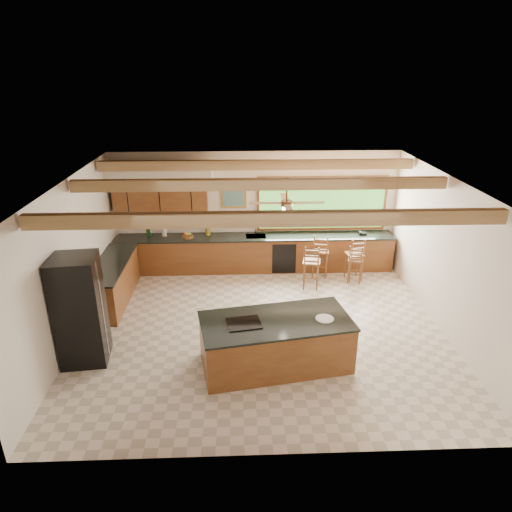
{
  "coord_description": "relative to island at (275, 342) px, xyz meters",
  "views": [
    {
      "loc": [
        -0.43,
        -7.95,
        4.95
      ],
      "look_at": [
        -0.08,
        0.8,
        1.26
      ],
      "focal_mm": 32.0,
      "sensor_mm": 36.0,
      "label": 1
    }
  ],
  "objects": [
    {
      "name": "room_shell",
      "position": [
        -0.35,
        1.85,
        1.76
      ],
      "size": [
        7.27,
        6.54,
        3.02
      ],
      "color": "silver",
      "rests_on": "ground"
    },
    {
      "name": "bar_stool_b",
      "position": [
        2.2,
        3.21,
        0.13
      ],
      "size": [
        0.43,
        0.43,
        0.98
      ],
      "rotation": [
        0.0,
        0.0,
        -0.27
      ],
      "color": "brown",
      "rests_on": "ground"
    },
    {
      "name": "bar_stool_a",
      "position": [
        1.09,
        2.94,
        0.21
      ],
      "size": [
        0.47,
        0.47,
        1.11
      ],
      "rotation": [
        0.0,
        0.0,
        -0.2
      ],
      "color": "brown",
      "rests_on": "ground"
    },
    {
      "name": "counter_run",
      "position": [
        -1.0,
        3.71,
        0.01
      ],
      "size": [
        7.12,
        3.1,
        1.23
      ],
      "color": "brown",
      "rests_on": "ground"
    },
    {
      "name": "refrigerator",
      "position": [
        -3.4,
        0.3,
        0.55
      ],
      "size": [
        0.85,
        0.83,
        2.0
      ],
      "rotation": [
        0.0,
        0.0,
        0.1
      ],
      "color": "black",
      "rests_on": "ground"
    },
    {
      "name": "island",
      "position": [
        0.0,
        0.0,
        0.0
      ],
      "size": [
        2.76,
        1.64,
        0.92
      ],
      "rotation": [
        0.0,
        0.0,
        0.17
      ],
      "color": "brown",
      "rests_on": "ground"
    },
    {
      "name": "bar_stool_c",
      "position": [
        1.41,
        3.58,
        0.22
      ],
      "size": [
        0.49,
        0.49,
        1.13
      ],
      "rotation": [
        0.0,
        0.0,
        -0.24
      ],
      "color": "brown",
      "rests_on": "ground"
    },
    {
      "name": "ground",
      "position": [
        -0.18,
        1.19,
        -0.45
      ],
      "size": [
        7.2,
        7.2,
        0.0
      ],
      "primitive_type": "plane",
      "color": "beige",
      "rests_on": "ground"
    },
    {
      "name": "bar_stool_d",
      "position": [
        2.21,
        3.37,
        0.2
      ],
      "size": [
        0.45,
        0.45,
        1.1
      ],
      "rotation": [
        0.0,
        0.0,
        0.17
      ],
      "color": "brown",
      "rests_on": "ground"
    }
  ]
}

